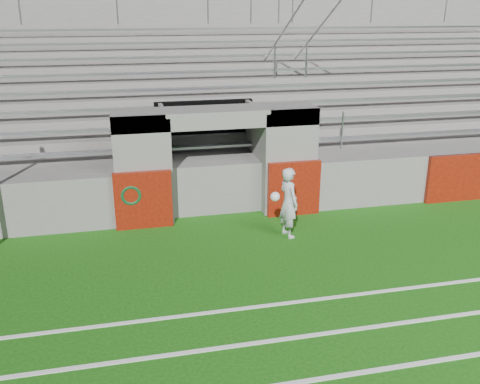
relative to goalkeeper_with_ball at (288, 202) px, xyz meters
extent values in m
plane|color=#15500D|center=(-1.27, -1.75, -0.80)|extent=(90.00, 90.00, 0.00)
cube|color=white|center=(-1.27, -4.75, -0.79)|extent=(28.00, 0.09, 0.01)
cube|color=white|center=(-1.27, -3.75, -0.79)|extent=(28.00, 0.09, 0.01)
cube|color=white|center=(-1.27, -2.75, -0.79)|extent=(28.00, 0.09, 0.01)
cube|color=slate|center=(-3.07, 1.75, 0.50)|extent=(1.20, 1.00, 2.60)
cube|color=slate|center=(0.53, 1.75, 0.50)|extent=(1.20, 1.00, 2.60)
cube|color=black|center=(-1.27, 3.45, 0.45)|extent=(2.60, 0.20, 2.50)
cube|color=slate|center=(-2.42, 2.35, 0.45)|extent=(0.10, 2.20, 2.50)
cube|color=slate|center=(-0.12, 2.35, 0.45)|extent=(0.10, 2.20, 2.50)
cube|color=slate|center=(-1.27, 1.75, 1.60)|extent=(4.80, 1.00, 0.40)
cube|color=slate|center=(-1.27, 5.60, 0.35)|extent=(26.00, 8.00, 0.20)
cube|color=slate|center=(-1.27, 5.60, -0.27)|extent=(26.00, 8.00, 1.05)
cube|color=#5F1208|center=(-3.07, 1.19, -0.12)|extent=(1.30, 0.15, 1.35)
cube|color=#5F1208|center=(0.53, 1.19, -0.12)|extent=(1.30, 0.15, 1.35)
cube|color=#5F1208|center=(5.23, 1.19, -0.17)|extent=(2.20, 0.15, 1.25)
cube|color=gray|center=(-1.27, 2.67, 0.67)|extent=(23.00, 0.28, 0.06)
cube|color=slate|center=(-1.27, 3.52, 0.64)|extent=(24.00, 0.75, 0.38)
cube|color=gray|center=(-1.27, 3.42, 1.05)|extent=(23.00, 0.28, 0.06)
cube|color=slate|center=(-1.27, 4.27, 0.83)|extent=(24.00, 0.75, 0.76)
cube|color=gray|center=(-1.27, 4.17, 1.43)|extent=(23.00, 0.28, 0.06)
cube|color=slate|center=(-1.27, 5.02, 1.02)|extent=(24.00, 0.75, 1.14)
cube|color=gray|center=(-1.27, 4.92, 1.81)|extent=(23.00, 0.28, 0.06)
cube|color=slate|center=(-1.27, 5.77, 1.21)|extent=(24.00, 0.75, 1.52)
cube|color=gray|center=(-1.27, 5.67, 2.19)|extent=(23.00, 0.28, 0.06)
cube|color=slate|center=(-1.27, 6.52, 1.40)|extent=(24.00, 0.75, 1.90)
cube|color=gray|center=(-1.27, 6.42, 2.57)|extent=(23.00, 0.28, 0.06)
cube|color=slate|center=(-1.27, 7.27, 1.59)|extent=(24.00, 0.75, 2.28)
cube|color=gray|center=(-1.27, 7.17, 2.95)|extent=(23.00, 0.28, 0.06)
cube|color=slate|center=(-1.27, 8.02, 1.78)|extent=(24.00, 0.75, 2.66)
cube|color=gray|center=(-1.27, 7.92, 3.33)|extent=(23.00, 0.28, 0.06)
cube|color=slate|center=(-1.27, 8.70, 1.85)|extent=(26.00, 0.60, 5.29)
cylinder|color=#A5A8AD|center=(1.23, 2.40, 0.95)|extent=(0.05, 0.05, 1.00)
cylinder|color=#A5A8AD|center=(1.23, 5.40, 2.47)|extent=(0.05, 0.05, 1.00)
cylinder|color=#A5A8AD|center=(1.23, 8.40, 3.99)|extent=(0.05, 0.05, 1.00)
cylinder|color=#A5A8AD|center=(1.23, 5.40, 2.97)|extent=(0.05, 6.02, 3.08)
cylinder|color=#A5A8AD|center=(2.23, 2.40, 0.95)|extent=(0.05, 0.05, 1.00)
cylinder|color=#A5A8AD|center=(2.23, 5.40, 2.47)|extent=(0.05, 0.05, 1.00)
cylinder|color=#A5A8AD|center=(2.23, 8.40, 3.99)|extent=(0.05, 0.05, 1.00)
cylinder|color=#A5A8AD|center=(2.23, 5.40, 2.97)|extent=(0.05, 6.02, 3.08)
cylinder|color=#A5A8AD|center=(-6.27, 8.40, 4.04)|extent=(0.05, 0.05, 1.10)
cylinder|color=#A5A8AD|center=(-3.27, 8.40, 4.04)|extent=(0.05, 0.05, 1.10)
cylinder|color=#A5A8AD|center=(-0.27, 8.40, 4.04)|extent=(0.05, 0.05, 1.10)
cylinder|color=#A5A8AD|center=(2.73, 8.40, 4.04)|extent=(0.05, 0.05, 1.10)
cylinder|color=#A5A8AD|center=(5.73, 8.40, 4.04)|extent=(0.05, 0.05, 1.10)
cylinder|color=#A5A8AD|center=(8.73, 8.40, 4.04)|extent=(0.05, 0.05, 1.10)
imported|color=silver|center=(0.01, 0.00, -0.01)|extent=(0.51, 0.65, 1.58)
sphere|color=white|center=(-0.35, -0.14, 0.21)|extent=(0.21, 0.21, 0.21)
torus|color=#0C3D1C|center=(-3.34, 1.20, -0.11)|extent=(0.55, 0.10, 0.55)
torus|color=#0D441F|center=(-3.34, 1.15, 0.03)|extent=(0.48, 0.09, 0.48)
camera|label=1|loc=(-3.48, -10.43, 4.06)|focal=40.00mm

